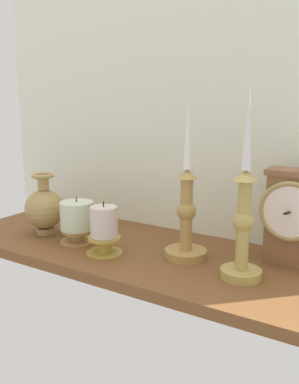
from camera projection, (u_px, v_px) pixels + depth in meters
ground_plane at (142, 253)px, 98.51cm from camera, size 100.00×36.00×2.40cm
back_wall at (181, 108)px, 106.60cm from camera, size 120.00×2.00×65.00cm
mantel_clock at (293, 216)px, 86.63cm from camera, size 12.70×9.14×20.47cm
candlestick_tall_left at (186, 215)px, 90.76cm from camera, size 9.42×9.42×34.26cm
candlestick_tall_center at (243, 221)px, 79.50cm from camera, size 8.16×8.16×37.02cm
brass_vase_bulbous at (45, 208)px, 108.04cm from camera, size 10.26×10.26×16.08cm
pillar_candle_front at (104, 230)px, 94.02cm from camera, size 8.28×8.28×12.23cm
pillar_candle_near_clock at (77, 220)px, 101.77cm from camera, size 8.68×8.68×11.43cm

